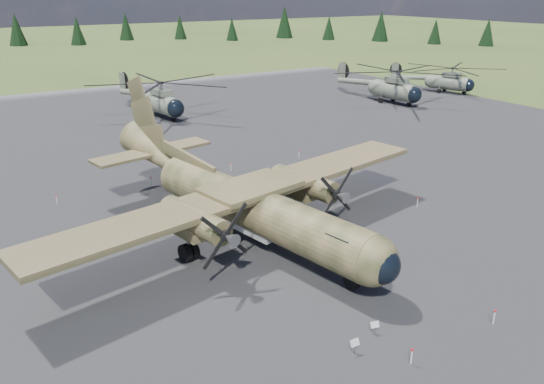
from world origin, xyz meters
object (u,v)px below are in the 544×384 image
helicopter_near (160,92)px  helicopter_mid (394,80)px  helicopter_far (449,75)px  transport_plane (240,196)px

helicopter_near → helicopter_mid: bearing=-24.2°
helicopter_near → helicopter_far: 48.46m
transport_plane → helicopter_far: bearing=17.5°
helicopter_mid → helicopter_far: (14.12, 1.57, -0.51)m
helicopter_far → helicopter_near: bearing=150.2°
helicopter_near → helicopter_far: helicopter_near is taller
helicopter_mid → helicopter_far: helicopter_mid is taller
transport_plane → helicopter_far: (56.39, 30.29, 0.05)m
helicopter_near → helicopter_far: size_ratio=1.12×
helicopter_mid → helicopter_near: bearing=159.8°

